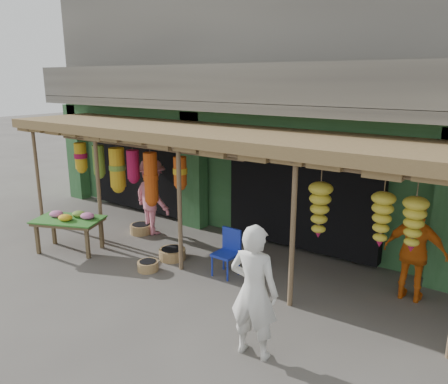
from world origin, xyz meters
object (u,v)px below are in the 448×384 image
Objects in this scene: flower_table at (70,220)px; person_vendor at (415,252)px; blue_chair at (228,249)px; person_front at (254,292)px; person_shopper at (152,197)px.

person_vendor reaches higher than flower_table.
blue_chair is at bearing 17.93° from person_vendor.
person_front is at bearing -45.83° from blue_chair.
person_front is at bearing -32.20° from flower_table.
flower_table is at bearing -15.63° from person_front.
person_front reaches higher than person_shopper.
blue_chair is 3.05m from person_shopper.
person_vendor is (1.41, 2.99, -0.08)m from person_front.
blue_chair reaches higher than flower_table.
flower_table is at bearing -162.04° from blue_chair.
flower_table is 0.88× the size of person_front.
person_shopper reaches higher than blue_chair.
person_shopper is (-4.72, 2.75, -0.02)m from person_front.
person_shopper reaches higher than person_vendor.
blue_chair is 0.52× the size of person_vendor.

